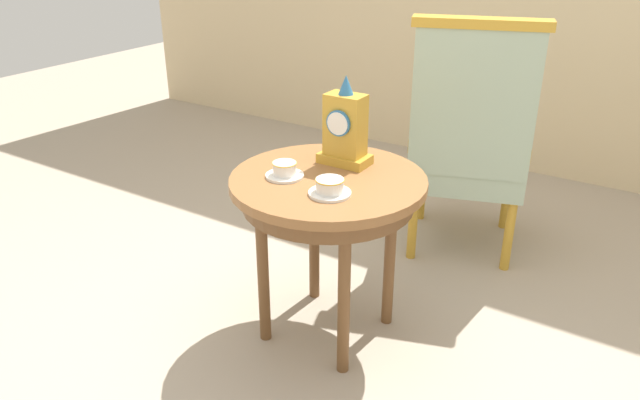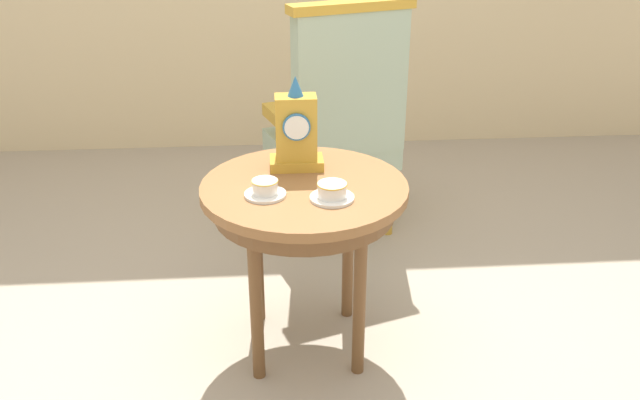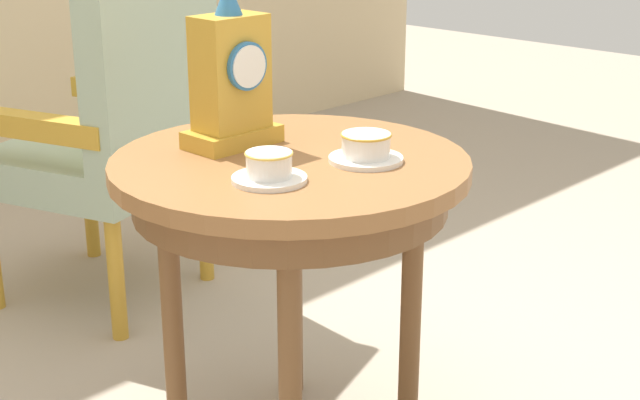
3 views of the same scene
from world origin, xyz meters
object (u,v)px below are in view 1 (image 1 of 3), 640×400
object	(u,v)px
teacup_left	(285,170)
mantel_clock	(345,129)
side_table	(328,197)
armchair	(470,138)
teacup_right	(330,187)

from	to	relation	value
teacup_left	mantel_clock	size ratio (longest dim) A/B	0.41
side_table	mantel_clock	world-z (taller)	mantel_clock
side_table	armchair	xyz separation A→B (m)	(0.21, 0.89, 0.01)
teacup_left	teacup_right	bearing A→B (deg)	-11.11
teacup_left	mantel_clock	bearing A→B (deg)	63.80
teacup_left	armchair	world-z (taller)	armchair
side_table	teacup_left	distance (m)	0.19
mantel_clock	teacup_right	bearing A→B (deg)	-69.27
mantel_clock	side_table	bearing A→B (deg)	-82.54
teacup_left	teacup_right	world-z (taller)	same
mantel_clock	teacup_left	bearing A→B (deg)	-116.20
mantel_clock	armchair	size ratio (longest dim) A/B	0.29
teacup_right	mantel_clock	bearing A→B (deg)	110.73
armchair	teacup_left	bearing A→B (deg)	-109.37
armchair	mantel_clock	bearing A→B (deg)	-107.12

